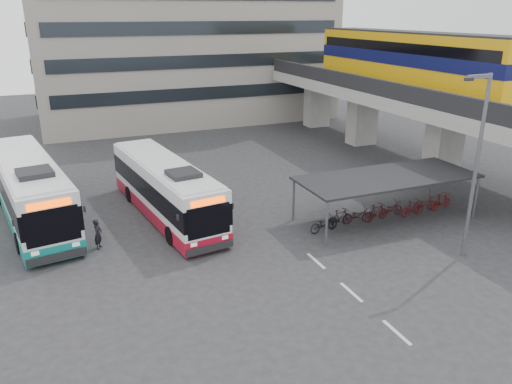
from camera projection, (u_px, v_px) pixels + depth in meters
name	position (u px, v px, depth m)	size (l,w,h in m)	color
ground	(267.00, 271.00, 22.46)	(120.00, 120.00, 0.00)	#28282B
viaduct	(409.00, 80.00, 37.20)	(8.00, 32.00, 9.68)	gray
bike_shelter	(385.00, 197.00, 27.69)	(10.00, 4.00, 2.54)	#595B60
road_markings	(351.00, 292.00, 20.76)	(0.15, 7.60, 0.01)	beige
bus_main	(165.00, 189.00, 28.07)	(4.00, 11.87, 3.44)	white
bus_teal	(30.00, 190.00, 27.44)	(4.73, 12.97, 3.75)	white
pedestrian	(98.00, 234.00, 24.39)	(0.56, 0.37, 1.53)	black
lamp_post	(476.00, 158.00, 22.18)	(1.51, 0.25, 8.57)	#595B60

